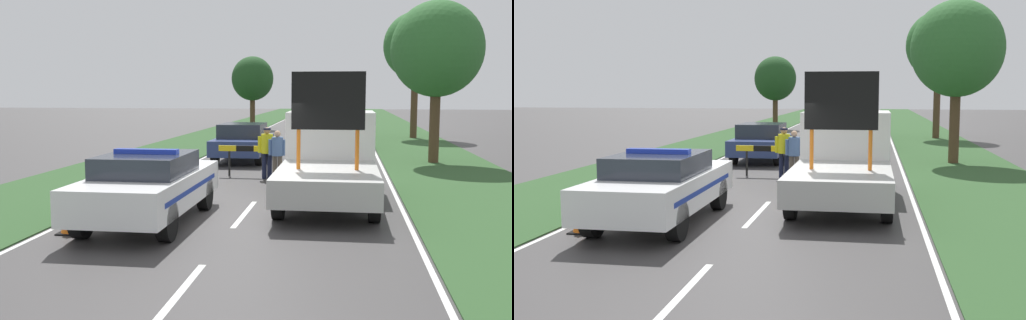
# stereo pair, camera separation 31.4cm
# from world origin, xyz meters

# --- Properties ---
(ground_plane) EXTENTS (160.00, 160.00, 0.00)m
(ground_plane) POSITION_xyz_m (0.00, 0.00, 0.00)
(ground_plane) COLOR #3D3A3A
(lane_markings) EXTENTS (7.25, 64.53, 0.01)m
(lane_markings) POSITION_xyz_m (0.00, 14.38, 0.00)
(lane_markings) COLOR silver
(lane_markings) RESTS_ON ground
(grass_verge_left) EXTENTS (4.12, 120.00, 0.03)m
(grass_verge_left) POSITION_xyz_m (-5.74, 20.00, 0.01)
(grass_verge_left) COLOR #2D5128
(grass_verge_left) RESTS_ON ground
(grass_verge_right) EXTENTS (4.12, 120.00, 0.03)m
(grass_verge_right) POSITION_xyz_m (5.74, 20.00, 0.01)
(grass_verge_right) COLOR #2D5128
(grass_verge_right) RESTS_ON ground
(police_car) EXTENTS (1.92, 4.98, 1.58)m
(police_car) POSITION_xyz_m (-1.84, -0.89, 0.80)
(police_car) COLOR white
(police_car) RESTS_ON ground
(work_truck) EXTENTS (2.29, 5.99, 3.20)m
(work_truck) POSITION_xyz_m (1.84, 2.47, 1.10)
(work_truck) COLOR white
(work_truck) RESTS_ON ground
(road_barrier) EXTENTS (3.50, 0.08, 0.99)m
(road_barrier) POSITION_xyz_m (-0.12, 6.26, 0.84)
(road_barrier) COLOR black
(road_barrier) RESTS_ON ground
(police_officer) EXTENTS (0.58, 0.37, 1.63)m
(police_officer) POSITION_xyz_m (-0.21, 5.79, 0.97)
(police_officer) COLOR #191E38
(police_officer) RESTS_ON ground
(pedestrian_civilian) EXTENTS (0.56, 0.35, 1.55)m
(pedestrian_civilian) POSITION_xyz_m (0.16, 5.44, 0.91)
(pedestrian_civilian) COLOR brown
(pedestrian_civilian) RESTS_ON ground
(traffic_cone_near_police) EXTENTS (0.47, 0.47, 0.65)m
(traffic_cone_near_police) POSITION_xyz_m (-3.04, -2.05, 0.32)
(traffic_cone_near_police) COLOR black
(traffic_cone_near_police) RESTS_ON ground
(traffic_cone_centre_front) EXTENTS (0.40, 0.40, 0.56)m
(traffic_cone_centre_front) POSITION_xyz_m (-1.96, 4.75, 0.28)
(traffic_cone_centre_front) COLOR black
(traffic_cone_centre_front) RESTS_ON ground
(queued_car_hatch_blue) EXTENTS (1.92, 4.56, 1.49)m
(queued_car_hatch_blue) POSITION_xyz_m (-1.79, 10.52, 0.77)
(queued_car_hatch_blue) COLOR navy
(queued_car_hatch_blue) RESTS_ON ground
(queued_car_suv_grey) EXTENTS (1.86, 4.09, 1.42)m
(queued_car_suv_grey) POSITION_xyz_m (2.06, 16.46, 0.75)
(queued_car_suv_grey) COLOR slate
(queued_car_suv_grey) RESTS_ON ground
(queued_car_sedan_silver) EXTENTS (1.74, 4.13, 1.59)m
(queued_car_sedan_silver) POSITION_xyz_m (1.91, 22.42, 0.82)
(queued_car_sedan_silver) COLOR #B2B2B7
(queued_car_sedan_silver) RESTS_ON ground
(roadside_tree_near_left) EXTENTS (3.45, 3.45, 6.16)m
(roadside_tree_near_left) POSITION_xyz_m (5.60, 10.81, 4.32)
(roadside_tree_near_left) COLOR #4C3823
(roadside_tree_near_left) RESTS_ON ground
(roadside_tree_near_right) EXTENTS (3.04, 3.04, 5.26)m
(roadside_tree_near_right) POSITION_xyz_m (-4.49, 30.42, 3.64)
(roadside_tree_near_right) COLOR #4C3823
(roadside_tree_near_right) RESTS_ON ground
(roadside_tree_mid_left) EXTENTS (3.70, 3.70, 7.33)m
(roadside_tree_mid_left) POSITION_xyz_m (6.19, 23.25, 5.35)
(roadside_tree_mid_left) COLOR #4C3823
(roadside_tree_mid_left) RESTS_ON ground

